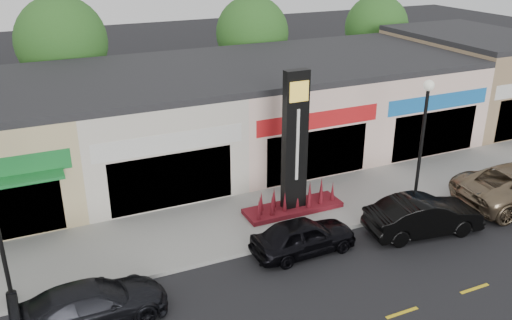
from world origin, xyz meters
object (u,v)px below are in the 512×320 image
object	(u,v)px
pylon_sign	(294,164)
car_black_sedan	(303,236)
car_dark_sedan	(92,304)
car_black_conv	(424,216)
lamp_east_near	(423,131)

from	to	relation	value
pylon_sign	car_black_sedan	size ratio (longest dim) A/B	1.51
car_dark_sedan	car_black_conv	xyz separation A→B (m)	(12.63, 0.09, 0.10)
car_black_sedan	car_black_conv	xyz separation A→B (m)	(4.94, -0.72, 0.08)
lamp_east_near	pylon_sign	size ratio (longest dim) A/B	0.91
car_black_sedan	lamp_east_near	bearing A→B (deg)	-80.61
lamp_east_near	car_black_sedan	bearing A→B (deg)	-169.46
lamp_east_near	pylon_sign	xyz separation A→B (m)	(-5.00, 1.70, -1.20)
car_dark_sedan	car_black_sedan	size ratio (longest dim) A/B	1.14
car_black_sedan	car_black_conv	distance (m)	5.00
lamp_east_near	pylon_sign	world-z (taller)	pylon_sign
car_dark_sedan	car_black_conv	size ratio (longest dim) A/B	0.98
lamp_east_near	car_black_sedan	size ratio (longest dim) A/B	1.38
car_dark_sedan	car_black_sedan	distance (m)	7.73
car_black_sedan	car_dark_sedan	bearing A→B (deg)	94.87
pylon_sign	car_black_conv	distance (m)	5.45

